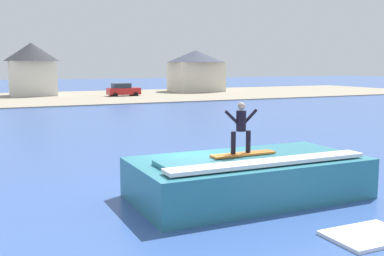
{
  "coord_description": "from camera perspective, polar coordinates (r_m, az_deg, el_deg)",
  "views": [
    {
      "loc": [
        -6.55,
        -14.12,
        4.41
      ],
      "look_at": [
        1.49,
        3.31,
        1.78
      ],
      "focal_mm": 43.42,
      "sensor_mm": 36.0,
      "label": 1
    }
  ],
  "objects": [
    {
      "name": "ground_plane",
      "position": [
        16.18,
        0.12,
        -8.02
      ],
      "size": [
        260.0,
        260.0,
        0.0
      ],
      "primitive_type": "plane",
      "color": "#37569B"
    },
    {
      "name": "wave_crest",
      "position": [
        15.66,
        6.98,
        -5.95
      ],
      "size": [
        7.68,
        3.88,
        1.49
      ],
      "color": "teal",
      "rests_on": "ground_plane"
    },
    {
      "name": "surfboard",
      "position": [
        15.19,
        6.32,
        -3.2
      ],
      "size": [
        2.27,
        0.52,
        0.06
      ],
      "color": "orange",
      "rests_on": "wave_crest"
    },
    {
      "name": "surfer",
      "position": [
        15.03,
        6.05,
        0.36
      ],
      "size": [
        1.2,
        0.32,
        1.66
      ],
      "color": "black",
      "rests_on": "surfboard"
    },
    {
      "name": "shoreline_bank",
      "position": [
        63.39,
        -18.8,
        3.46
      ],
      "size": [
        120.0,
        26.27,
        0.12
      ],
      "color": "gray",
      "rests_on": "ground_plane"
    },
    {
      "name": "car_far_shore",
      "position": [
        64.53,
        -8.47,
        4.65
      ],
      "size": [
        4.44,
        2.18,
        1.86
      ],
      "color": "red",
      "rests_on": "ground_plane"
    },
    {
      "name": "house_gabled_white",
      "position": [
        74.87,
        0.48,
        7.33
      ],
      "size": [
        9.38,
        9.38,
        6.66
      ],
      "color": "beige",
      "rests_on": "ground_plane"
    },
    {
      "name": "house_small_cottage",
      "position": [
        68.42,
        -19.06,
        7.23
      ],
      "size": [
        7.43,
        7.43,
        7.39
      ],
      "color": "silver",
      "rests_on": "ground_plane"
    },
    {
      "name": "whitewater_patch",
      "position": [
        13.04,
        20.84,
        -12.26
      ],
      "size": [
        2.12,
        1.5,
        0.1
      ],
      "color": "white",
      "rests_on": "ground_plane"
    }
  ]
}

